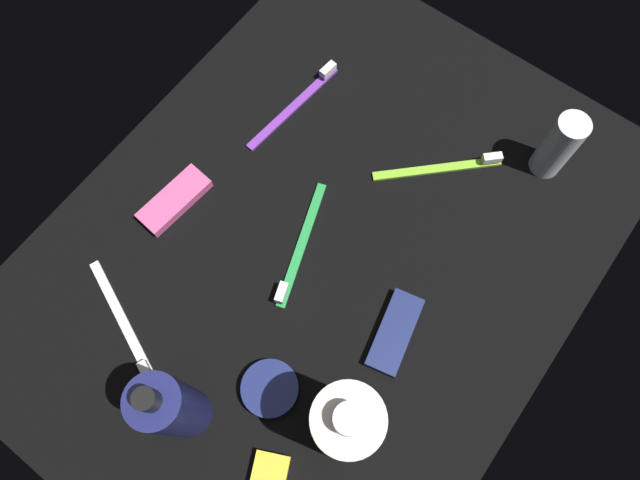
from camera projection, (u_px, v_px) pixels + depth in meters
The scene contains 11 objects.
ground_plane at pixel (320, 249), 79.08cm from camera, with size 84.00×64.00×1.20cm, color black.
lotion_bottle at pixel (172, 408), 63.08cm from camera, with size 5.69×5.69×19.89cm.
bodywash_bottle at pixel (345, 423), 63.45cm from camera, with size 7.56×7.56×17.43cm.
deodorant_stick at pixel (558, 146), 77.51cm from camera, with size 4.23×4.23×10.95cm, color silver.
toothbrush_green at pixel (299, 250), 77.74cm from camera, with size 17.37×7.12×2.10cm.
toothbrush_white at pixel (126, 328), 74.25cm from camera, with size 7.88×17.13×2.10cm.
toothbrush_lime at pixel (445, 167), 81.91cm from camera, with size 13.49×13.66×2.10cm.
toothbrush_purple at pixel (298, 101), 85.48cm from camera, with size 18.03×2.92×2.10cm.
snack_bar_navy at pixel (395, 332), 73.92cm from camera, with size 10.40×4.00×1.50cm, color navy.
snack_bar_pink at pixel (174, 200), 80.03cm from camera, with size 10.40×4.00×1.50cm, color #E55999.
cream_tin_left at pixel (270, 389), 71.45cm from camera, with size 6.94×6.94×1.78cm, color navy.
Camera 1 is at (20.62, 15.42, 74.18)cm, focal length 33.36 mm.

